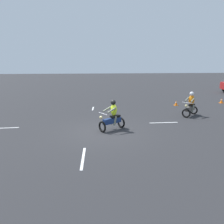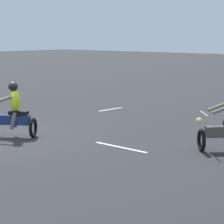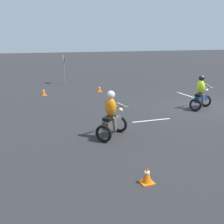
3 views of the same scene
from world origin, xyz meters
name	(u,v)px [view 2 (image 2 of 3)]	position (x,y,z in m)	size (l,w,h in m)	color
motorcycle_rider_foreground	(13,113)	(-0.25, 0.48, 0.73)	(1.26, 1.50, 1.66)	black
lane_stripe_n	(121,147)	(-1.36, 3.73, 0.00)	(0.10, 1.76, 0.01)	silver
lane_stripe_w	(111,109)	(-5.91, -0.49, 0.00)	(0.10, 1.34, 0.01)	silver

